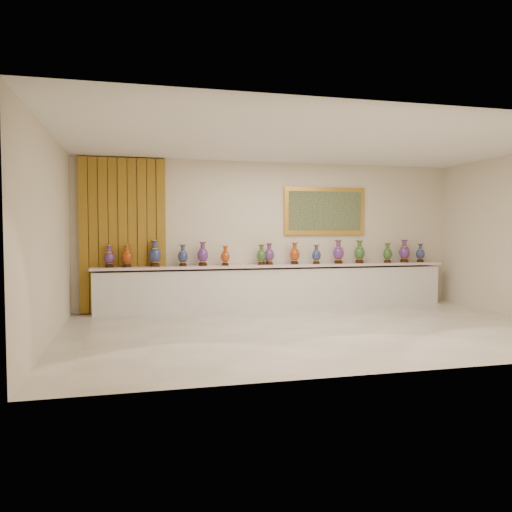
{
  "coord_description": "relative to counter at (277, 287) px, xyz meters",
  "views": [
    {
      "loc": [
        -2.85,
        -7.48,
        1.6
      ],
      "look_at": [
        -0.58,
        1.7,
        1.11
      ],
      "focal_mm": 35.0,
      "sensor_mm": 36.0,
      "label": 1
    }
  ],
  "objects": [
    {
      "name": "ground",
      "position": [
        0.0,
        -2.27,
        -0.44
      ],
      "size": [
        8.0,
        8.0,
        0.0
      ],
      "primitive_type": "plane",
      "color": "beige",
      "rests_on": "ground"
    },
    {
      "name": "room",
      "position": [
        -2.37,
        0.17,
        1.14
      ],
      "size": [
        8.0,
        8.0,
        8.0
      ],
      "color": "beige",
      "rests_on": "ground"
    },
    {
      "name": "counter",
      "position": [
        0.0,
        0.0,
        0.0
      ],
      "size": [
        7.28,
        0.48,
        0.9
      ],
      "color": "white",
      "rests_on": "ground"
    },
    {
      "name": "vase_0",
      "position": [
        -3.28,
        0.0,
        0.65
      ],
      "size": [
        0.2,
        0.2,
        0.42
      ],
      "rotation": [
        0.0,
        0.0,
        -0.06
      ],
      "color": "black",
      "rests_on": "counter"
    },
    {
      "name": "vase_1",
      "position": [
        -2.96,
        -0.01,
        0.65
      ],
      "size": [
        0.22,
        0.22,
        0.43
      ],
      "rotation": [
        0.0,
        0.0,
        0.12
      ],
      "color": "black",
      "rests_on": "counter"
    },
    {
      "name": "vase_2",
      "position": [
        -2.44,
        -0.01,
        0.69
      ],
      "size": [
        0.26,
        0.26,
        0.51
      ],
      "rotation": [
        0.0,
        0.0,
        0.12
      ],
      "color": "black",
      "rests_on": "counter"
    },
    {
      "name": "vase_3",
      "position": [
        -1.91,
        -0.01,
        0.65
      ],
      "size": [
        0.26,
        0.26,
        0.42
      ],
      "rotation": [
        0.0,
        0.0,
        0.42
      ],
      "color": "black",
      "rests_on": "counter"
    },
    {
      "name": "vase_4",
      "position": [
        -1.52,
        -0.01,
        0.68
      ],
      "size": [
        0.24,
        0.24,
        0.48
      ],
      "rotation": [
        0.0,
        0.0,
        -0.09
      ],
      "color": "black",
      "rests_on": "counter"
    },
    {
      "name": "vase_5",
      "position": [
        -1.08,
        -0.05,
        0.64
      ],
      "size": [
        0.19,
        0.19,
        0.39
      ],
      "rotation": [
        0.0,
        0.0,
        0.05
      ],
      "color": "black",
      "rests_on": "counter"
    },
    {
      "name": "vase_6",
      "position": [
        -0.32,
        -0.0,
        0.65
      ],
      "size": [
        0.25,
        0.25,
        0.41
      ],
      "rotation": [
        0.0,
        0.0,
        0.38
      ],
      "color": "black",
      "rests_on": "counter"
    },
    {
      "name": "vase_7",
      "position": [
        -0.16,
        0.0,
        0.66
      ],
      "size": [
        0.26,
        0.26,
        0.44
      ],
      "rotation": [
        0.0,
        0.0,
        0.35
      ],
      "color": "black",
      "rests_on": "counter"
    },
    {
      "name": "vase_8",
      "position": [
        0.39,
        0.01,
        0.66
      ],
      "size": [
        0.26,
        0.26,
        0.44
      ],
      "rotation": [
        0.0,
        0.0,
        -0.33
      ],
      "color": "black",
      "rests_on": "counter"
    },
    {
      "name": "vase_9",
      "position": [
        0.84,
        -0.05,
        0.64
      ],
      "size": [
        0.22,
        0.22,
        0.4
      ],
      "rotation": [
        0.0,
        0.0,
        -0.2
      ],
      "color": "black",
      "rests_on": "counter"
    },
    {
      "name": "vase_10",
      "position": [
        1.33,
        -0.05,
        0.69
      ],
      "size": [
        0.29,
        0.29,
        0.5
      ],
      "rotation": [
        0.0,
        0.0,
        -0.3
      ],
      "color": "black",
      "rests_on": "counter"
    },
    {
      "name": "vase_11",
      "position": [
        1.83,
        -0.02,
        0.68
      ],
      "size": [
        0.29,
        0.29,
        0.49
      ],
      "rotation": [
        0.0,
        0.0,
        0.38
      ],
      "color": "black",
      "rests_on": "counter"
    },
    {
      "name": "vase_12",
      "position": [
        2.47,
        -0.04,
        0.65
      ],
      "size": [
        0.24,
        0.24,
        0.43
      ],
      "rotation": [
        0.0,
        0.0,
        0.23
      ],
      "color": "black",
      "rests_on": "counter"
    },
    {
      "name": "vase_13",
      "position": [
        2.89,
        -0.01,
        0.69
      ],
      "size": [
        0.26,
        0.26,
        0.5
      ],
      "rotation": [
        0.0,
        0.0,
        0.12
      ],
      "color": "black",
      "rests_on": "counter"
    },
    {
      "name": "vase_14",
      "position": [
        3.28,
        -0.02,
        0.65
      ],
      "size": [
        0.24,
        0.24,
        0.41
      ],
      "rotation": [
        0.0,
        0.0,
        0.35
      ],
      "color": "black",
      "rests_on": "counter"
    },
    {
      "name": "label_card",
      "position": [
        -1.65,
        -0.14,
        0.47
      ],
      "size": [
        0.1,
        0.06,
        0.0
      ],
      "primitive_type": "cube",
      "color": "white",
      "rests_on": "counter"
    }
  ]
}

